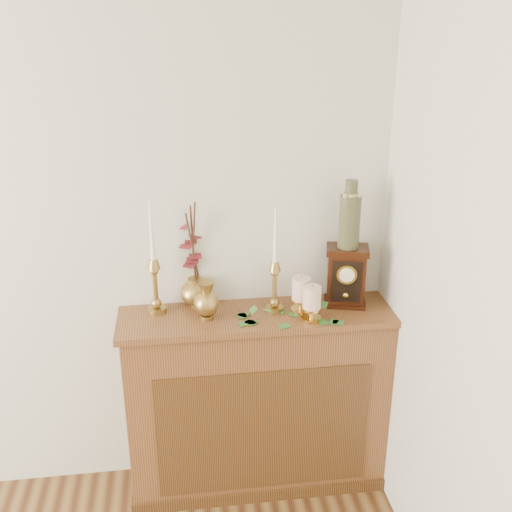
{
  "coord_description": "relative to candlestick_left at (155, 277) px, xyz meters",
  "views": [
    {
      "loc": [
        1.07,
        -0.25,
        2.15
      ],
      "look_at": [
        1.38,
        2.05,
        1.22
      ],
      "focal_mm": 42.0,
      "sensor_mm": 36.0,
      "label": 1
    }
  ],
  "objects": [
    {
      "name": "console_shelf",
      "position": [
        0.45,
        -0.07,
        -0.66
      ],
      "size": [
        1.24,
        0.34,
        0.93
      ],
      "color": "brown",
      "rests_on": "ground"
    },
    {
      "name": "candlestick_left",
      "position": [
        0.0,
        0.0,
        0.0
      ],
      "size": [
        0.09,
        0.09,
        0.51
      ],
      "rotation": [
        0.0,
        0.0,
        -0.17
      ],
      "color": "#9E8A3F",
      "rests_on": "console_shelf"
    },
    {
      "name": "candlestick_center",
      "position": [
        0.52,
        -0.06,
        -0.01
      ],
      "size": [
        0.08,
        0.08,
        0.48
      ],
      "rotation": [
        0.0,
        0.0,
        0.43
      ],
      "color": "#9E8A3F",
      "rests_on": "console_shelf"
    },
    {
      "name": "bud_vase",
      "position": [
        0.22,
        -0.1,
        -0.08
      ],
      "size": [
        0.11,
        0.11,
        0.18
      ],
      "rotation": [
        0.0,
        0.0,
        -0.23
      ],
      "color": "#9E8A3F",
      "rests_on": "console_shelf"
    },
    {
      "name": "ginger_jar",
      "position": [
        0.17,
        0.08,
        0.06
      ],
      "size": [
        0.2,
        0.22,
        0.5
      ],
      "rotation": [
        0.0,
        0.0,
        -0.26
      ],
      "color": "#9E8A3F",
      "rests_on": "console_shelf"
    },
    {
      "name": "pillar_candle_left",
      "position": [
        0.66,
        -0.17,
        -0.08
      ],
      "size": [
        0.09,
        0.09,
        0.17
      ],
      "rotation": [
        0.0,
        0.0,
        -0.28
      ],
      "color": "gold",
      "rests_on": "console_shelf"
    },
    {
      "name": "pillar_candle_right",
      "position": [
        0.63,
        -0.09,
        -0.08
      ],
      "size": [
        0.09,
        0.09,
        0.18
      ],
      "rotation": [
        0.0,
        0.0,
        -0.04
      ],
      "color": "gold",
      "rests_on": "console_shelf"
    },
    {
      "name": "ivy_garland",
      "position": [
        0.56,
        -0.13,
        -0.16
      ],
      "size": [
        0.39,
        0.19,
        0.08
      ],
      "rotation": [
        0.0,
        0.0,
        0.1
      ],
      "color": "#2E6325",
      "rests_on": "console_shelf"
    },
    {
      "name": "mantel_clock",
      "position": [
        0.85,
        -0.04,
        -0.03
      ],
      "size": [
        0.21,
        0.17,
        0.28
      ],
      "rotation": [
        0.0,
        0.0,
        -0.24
      ],
      "color": "black",
      "rests_on": "console_shelf"
    },
    {
      "name": "ceramic_vase",
      "position": [
        0.85,
        -0.03,
        0.25
      ],
      "size": [
        0.09,
        0.09,
        0.3
      ],
      "rotation": [
        0.0,
        0.0,
        -0.24
      ],
      "color": "#183127",
      "rests_on": "mantel_clock"
    }
  ]
}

